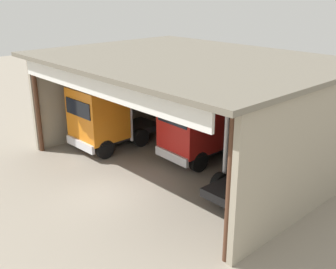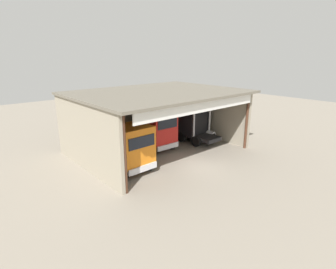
% 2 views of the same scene
% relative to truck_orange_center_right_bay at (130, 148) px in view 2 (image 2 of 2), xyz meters
% --- Properties ---
extents(ground_plane, '(80.00, 80.00, 0.00)m').
position_rel_truck_orange_center_right_bay_xyz_m(ground_plane, '(4.38, -2.81, -1.83)').
color(ground_plane, gray).
rests_on(ground_plane, ground).
extents(workshop_shed, '(14.02, 10.92, 5.36)m').
position_rel_truck_orange_center_right_bay_xyz_m(workshop_shed, '(4.38, 3.15, 1.88)').
color(workshop_shed, '#9E937F').
rests_on(workshop_shed, ground).
extents(truck_orange_center_right_bay, '(2.78, 5.11, 3.51)m').
position_rel_truck_orange_center_right_bay_xyz_m(truck_orange_center_right_bay, '(0.00, 0.00, 0.00)').
color(truck_orange_center_right_bay, orange).
rests_on(truck_orange_center_right_bay, ground).
extents(truck_red_yard_outside, '(2.63, 5.29, 3.67)m').
position_rel_truck_orange_center_right_bay_xyz_m(truck_red_yard_outside, '(4.53, 2.49, 0.10)').
color(truck_red_yard_outside, red).
rests_on(truck_red_yard_outside, ground).
extents(truck_black_left_bay, '(2.66, 4.20, 3.66)m').
position_rel_truck_orange_center_right_bay_xyz_m(truck_black_left_bay, '(8.88, 1.96, 0.08)').
color(truck_black_left_bay, black).
rests_on(truck_black_left_bay, ground).
extents(oil_drum, '(0.58, 0.58, 0.93)m').
position_rel_truck_orange_center_right_bay_xyz_m(oil_drum, '(2.70, 6.35, -1.37)').
color(oil_drum, '#194CB2').
rests_on(oil_drum, ground).
extents(tool_cart, '(0.90, 0.60, 1.00)m').
position_rel_truck_orange_center_right_bay_xyz_m(tool_cart, '(2.41, 5.83, -1.33)').
color(tool_cart, red).
rests_on(tool_cart, ground).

